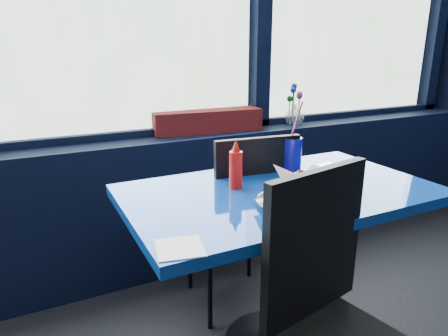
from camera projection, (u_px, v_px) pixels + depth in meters
window_sill at (147, 208)px, 2.27m from camera, size 5.00×0.26×0.80m
near_table at (278, 231)px, 1.61m from camera, size 1.20×0.70×0.75m
chair_near_front at (331, 317)px, 1.13m from camera, size 0.50×0.51×0.95m
chair_near_back at (241, 213)px, 1.90m from camera, size 0.45×0.46×0.91m
planter_box at (207, 121)px, 2.34m from camera, size 0.65×0.22×0.13m
flower_vase at (295, 112)px, 2.55m from camera, size 0.17×0.17×0.26m
food_basket at (305, 191)px, 1.41m from camera, size 0.37×0.37×0.11m
ketchup_bottle at (236, 167)px, 1.54m from camera, size 0.05×0.05×0.19m
soda_cup at (291, 153)px, 1.77m from camera, size 0.09×0.09×0.31m
napkin at (180, 248)px, 1.09m from camera, size 0.15×0.15×0.00m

